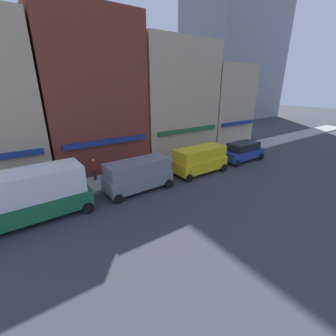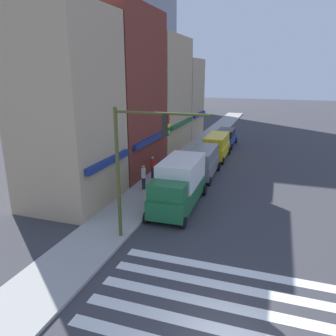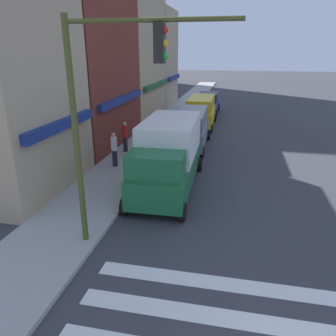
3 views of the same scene
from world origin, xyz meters
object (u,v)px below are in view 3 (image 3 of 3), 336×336
traffic_signal (106,101)px  pedestrian_red_jacket (125,136)px  van_yellow (201,111)px  pedestrian_white_shirt (114,149)px  suv_blue (208,103)px  van_grey (190,128)px  box_truck_green (168,155)px  fire_hydrant (131,174)px

traffic_signal → pedestrian_red_jacket: bearing=16.8°
traffic_signal → van_yellow: traffic_signal is taller
van_yellow → pedestrian_white_shirt: 11.39m
suv_blue → pedestrian_red_jacket: (-14.34, 3.54, 0.04)m
suv_blue → pedestrian_red_jacket: size_ratio=2.66×
suv_blue → van_grey: bearing=-179.8°
box_truck_green → pedestrian_red_jacket: box_truck_green is taller
box_truck_green → pedestrian_red_jacket: (4.55, 3.54, -0.51)m
pedestrian_white_shirt → traffic_signal: bearing=158.8°
box_truck_green → suv_blue: 18.90m
suv_blue → fire_hydrant: size_ratio=5.59×
van_yellow → pedestrian_red_jacket: van_yellow is taller
fire_hydrant → van_grey: bearing=-14.0°
traffic_signal → van_grey: traffic_signal is taller
traffic_signal → box_truck_green: bearing=-8.2°
pedestrian_white_shirt → pedestrian_red_jacket: size_ratio=1.00×
traffic_signal → pedestrian_red_jacket: traffic_signal is taller
box_truck_green → pedestrian_red_jacket: 5.79m
pedestrian_red_jacket → traffic_signal: bearing=-161.5°
box_truck_green → van_yellow: (12.89, -0.00, -0.30)m
suv_blue → fire_hydrant: suv_blue is taller
suv_blue → pedestrian_red_jacket: bearing=166.3°
van_yellow → fire_hydrant: size_ratio=5.97×
van_grey → pedestrian_white_shirt: bearing=143.8°
van_yellow → box_truck_green: bearing=179.3°
box_truck_green → suv_blue: (18.89, 0.00, -0.56)m
box_truck_green → fire_hydrant: size_ratio=7.42×
suv_blue → pedestrian_white_shirt: bearing=169.3°
suv_blue → pedestrian_white_shirt: 17.22m
suv_blue → fire_hydrant: bearing=175.0°
traffic_signal → suv_blue: traffic_signal is taller
pedestrian_white_shirt → fire_hydrant: 2.63m
van_grey → suv_blue: bearing=-1.7°
box_truck_green → fire_hydrant: box_truck_green is taller
van_grey → suv_blue: 12.18m
pedestrian_red_jacket → fire_hydrant: (-4.65, -1.84, -0.46)m
van_grey → pedestrian_red_jacket: (-2.16, 3.54, -0.21)m
suv_blue → box_truck_green: bearing=-179.8°
van_grey → pedestrian_red_jacket: van_grey is taller
fire_hydrant → traffic_signal: bearing=-168.2°
traffic_signal → fire_hydrant: (4.76, 1.00, -3.95)m
pedestrian_red_jacket → fire_hydrant: pedestrian_red_jacket is taller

